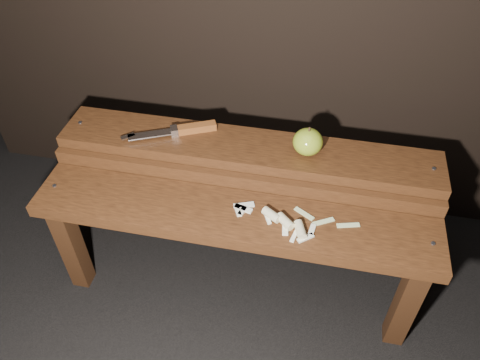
% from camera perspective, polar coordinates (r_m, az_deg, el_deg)
% --- Properties ---
extents(ground, '(60.00, 60.00, 0.00)m').
position_cam_1_polar(ground, '(1.72, -0.41, -12.31)').
color(ground, black).
extents(bench_front_tier, '(1.20, 0.20, 0.42)m').
position_cam_1_polar(bench_front_tier, '(1.40, -1.00, -6.22)').
color(bench_front_tier, black).
rests_on(bench_front_tier, ground).
extents(bench_rear_tier, '(1.20, 0.21, 0.50)m').
position_cam_1_polar(bench_rear_tier, '(1.51, 0.81, 1.72)').
color(bench_rear_tier, black).
rests_on(bench_rear_tier, ground).
extents(apple, '(0.09, 0.09, 0.09)m').
position_cam_1_polar(apple, '(1.42, 8.27, 4.63)').
color(apple, olive).
rests_on(apple, bench_rear_tier).
extents(knife, '(0.29, 0.15, 0.03)m').
position_cam_1_polar(knife, '(1.51, -6.75, 6.13)').
color(knife, brown).
rests_on(knife, bench_rear_tier).
extents(apple_scraps, '(0.37, 0.14, 0.03)m').
position_cam_1_polar(apple_scraps, '(1.33, 5.37, -5.00)').
color(apple_scraps, beige).
rests_on(apple_scraps, bench_front_tier).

